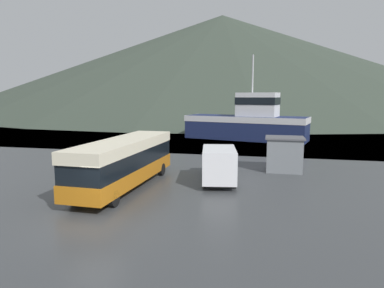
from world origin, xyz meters
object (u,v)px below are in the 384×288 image
object	(u,v)px
tour_bus	(125,160)
fishing_boat	(248,122)
dock_kiosk	(284,154)
storage_bin	(87,172)
delivery_van	(219,164)

from	to	relation	value
tour_bus	fishing_boat	world-z (taller)	fishing_boat
fishing_boat	dock_kiosk	bearing A→B (deg)	-154.35
storage_bin	delivery_van	bearing A→B (deg)	10.27
fishing_boat	storage_bin	distance (m)	26.97
storage_bin	dock_kiosk	bearing A→B (deg)	24.61
delivery_van	tour_bus	bearing A→B (deg)	-164.98
fishing_boat	delivery_van	bearing A→B (deg)	-167.40
tour_bus	delivery_van	size ratio (longest dim) A/B	1.81
delivery_van	storage_bin	bearing A→B (deg)	-179.21
storage_bin	dock_kiosk	size ratio (longest dim) A/B	0.50
fishing_boat	dock_kiosk	size ratio (longest dim) A/B	5.74
fishing_boat	dock_kiosk	xyz separation A→B (m)	(3.98, -19.03, -1.02)
fishing_boat	storage_bin	bearing A→B (deg)	173.23
delivery_van	dock_kiosk	size ratio (longest dim) A/B	2.05
fishing_boat	storage_bin	size ratio (longest dim) A/B	11.51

